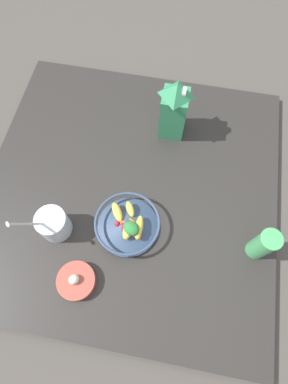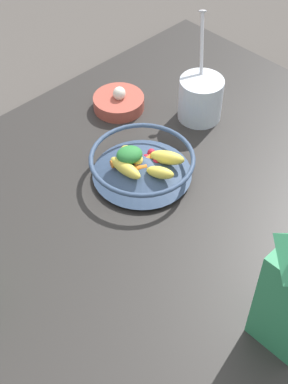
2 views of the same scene
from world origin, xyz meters
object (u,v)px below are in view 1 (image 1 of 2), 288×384
at_px(fruit_bowl, 128,224).
at_px(milk_carton, 174,109).
at_px(drinking_cup, 263,244).
at_px(garlic_bowl, 76,281).
at_px(yogurt_tub, 53,224).

relative_size(fruit_bowl, milk_carton, 0.88).
distance_m(drinking_cup, garlic_bowl, 0.61).
bearing_deg(drinking_cup, milk_carton, 39.59).
height_order(milk_carton, drinking_cup, milk_carton).
relative_size(fruit_bowl, drinking_cup, 1.44).
bearing_deg(drinking_cup, garlic_bowl, 110.67).
distance_m(fruit_bowl, drinking_cup, 0.44).
bearing_deg(garlic_bowl, drinking_cup, -69.33).
height_order(milk_carton, yogurt_tub, milk_carton).
distance_m(fruit_bowl, garlic_bowl, 0.25).
xyz_separation_m(yogurt_tub, drinking_cup, (0.05, -0.68, 0.02)).
xyz_separation_m(fruit_bowl, garlic_bowl, (-0.21, 0.13, -0.02)).
relative_size(milk_carton, drinking_cup, 1.64).
bearing_deg(yogurt_tub, drinking_cup, -85.49).
bearing_deg(fruit_bowl, garlic_bowl, 149.11).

